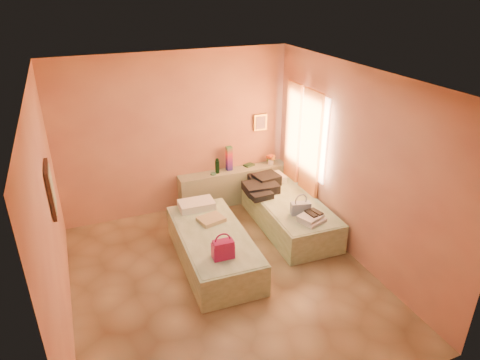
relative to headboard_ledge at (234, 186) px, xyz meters
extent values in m
plane|color=tan|center=(-0.98, -2.10, -0.33)|extent=(4.50, 4.50, 0.00)
cube|color=tan|center=(-0.98, 0.15, 1.07)|extent=(4.00, 0.02, 2.80)
cube|color=tan|center=(-2.98, -2.10, 1.07)|extent=(0.02, 4.50, 2.80)
cube|color=tan|center=(1.02, -2.10, 1.07)|extent=(0.02, 4.50, 2.80)
cube|color=white|center=(-0.98, -2.10, 2.47)|extent=(4.00, 4.50, 0.02)
cube|color=#FFCA9E|center=(1.00, -0.85, 1.18)|extent=(0.02, 1.10, 1.40)
cube|color=#FF8D3C|center=(0.96, -1.00, 0.82)|extent=(0.05, 0.55, 2.20)
cube|color=#FF8D3C|center=(0.96, -0.40, 0.82)|extent=(0.05, 0.45, 2.20)
cube|color=black|center=(-2.95, -1.70, 1.28)|extent=(0.04, 0.50, 0.60)
cube|color=gold|center=(0.57, 0.12, 1.12)|extent=(0.25, 0.04, 0.30)
cube|color=gray|center=(0.00, 0.00, 0.00)|extent=(2.05, 0.30, 0.65)
cube|color=beige|center=(-0.97, -1.65, -0.08)|extent=(0.96, 2.03, 0.50)
cube|color=beige|center=(0.52, -1.21, -0.08)|extent=(0.96, 2.03, 0.50)
cylinder|color=#123219|center=(-0.31, -0.01, 0.46)|extent=(0.09, 0.09, 0.27)
cube|color=#A61452|center=(-0.07, 0.04, 0.55)|extent=(0.10, 0.10, 0.45)
cylinder|color=#4B8B6C|center=(-0.41, -0.05, 0.34)|extent=(0.13, 0.13, 0.03)
cube|color=#26472C|center=(0.34, 0.07, 0.34)|extent=(0.21, 0.18, 0.03)
cube|color=silver|center=(0.74, -0.02, 0.45)|extent=(0.22, 0.22, 0.25)
cube|color=#A61452|center=(-1.04, -2.26, 0.31)|extent=(0.29, 0.17, 0.26)
cube|color=tan|center=(-0.88, -1.33, 0.21)|extent=(0.42, 0.37, 0.06)
cube|color=black|center=(0.28, -0.70, 0.27)|extent=(0.64, 0.64, 0.19)
cube|color=#3F6397|center=(0.47, -1.64, 0.27)|extent=(0.32, 0.19, 0.19)
cube|color=white|center=(0.52, -1.91, 0.23)|extent=(0.43, 0.40, 0.10)
cube|color=black|center=(0.58, -1.86, 0.29)|extent=(0.20, 0.25, 0.02)
camera|label=1|loc=(-2.58, -6.64, 3.49)|focal=32.00mm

